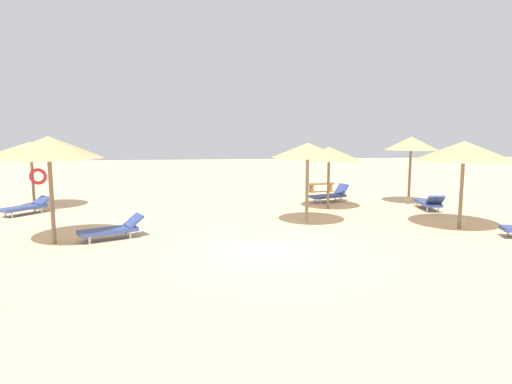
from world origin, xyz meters
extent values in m
plane|color=#DBBA8C|center=(0.00, 0.00, 0.00)|extent=(80.00, 80.00, 0.00)
cylinder|color=#75604C|center=(-8.85, 7.76, 1.22)|extent=(0.12, 0.12, 2.44)
cone|color=tan|center=(-8.85, 7.76, 2.58)|extent=(2.87, 2.87, 0.49)
torus|color=red|center=(-8.63, 7.76, 1.37)|extent=(0.71, 0.24, 0.70)
cylinder|color=#75604C|center=(3.51, 6.14, 1.08)|extent=(0.12, 0.12, 2.16)
cone|color=tan|center=(3.51, 6.14, 2.33)|extent=(2.63, 2.63, 0.55)
cylinder|color=#75604C|center=(6.76, 1.76, 1.20)|extent=(0.12, 0.12, 2.40)
cone|color=tan|center=(6.76, 1.76, 2.62)|extent=(3.12, 3.12, 0.64)
cylinder|color=#75604C|center=(-6.15, 1.48, 1.29)|extent=(0.12, 0.12, 2.59)
cone|color=tan|center=(-6.15, 1.48, 2.80)|extent=(2.98, 2.98, 0.63)
cylinder|color=#75604C|center=(7.45, 6.75, 1.27)|extent=(0.12, 0.12, 2.54)
cone|color=tan|center=(7.45, 6.75, 2.73)|extent=(2.29, 2.29, 0.58)
cylinder|color=#75604C|center=(1.80, 3.04, 1.23)|extent=(0.12, 0.12, 2.47)
cone|color=tan|center=(1.80, 3.04, 2.61)|extent=(2.48, 2.48, 0.50)
cube|color=#33478C|center=(-8.77, 6.35, 0.28)|extent=(1.55, 1.73, 0.12)
cube|color=#33478C|center=(-8.27, 6.98, 0.46)|extent=(0.83, 0.81, 0.32)
cylinder|color=silver|center=(-8.57, 6.95, 0.11)|extent=(0.06, 0.06, 0.22)
cylinder|color=silver|center=(-8.22, 6.68, 0.11)|extent=(0.06, 0.06, 0.22)
cylinder|color=silver|center=(-9.31, 6.01, 0.11)|extent=(0.06, 0.06, 0.22)
cylinder|color=silver|center=(-8.96, 5.74, 0.11)|extent=(0.06, 0.06, 0.22)
cube|color=#33478C|center=(4.01, 7.79, 0.28)|extent=(1.82, 1.20, 0.12)
cube|color=#33478C|center=(4.75, 8.07, 0.56)|extent=(0.59, 0.73, 0.49)
cylinder|color=silver|center=(4.49, 8.20, 0.11)|extent=(0.06, 0.06, 0.22)
cylinder|color=silver|center=(4.64, 7.79, 0.11)|extent=(0.06, 0.06, 0.22)
cylinder|color=silver|center=(3.37, 7.78, 0.11)|extent=(0.06, 0.06, 0.22)
cylinder|color=silver|center=(3.52, 7.37, 0.11)|extent=(0.06, 0.06, 0.22)
cylinder|color=silver|center=(7.64, 0.56, 0.11)|extent=(0.06, 0.06, 0.22)
cube|color=#33478C|center=(-4.68, 1.73, 0.28)|extent=(1.81, 1.32, 0.12)
cube|color=#33478C|center=(-3.96, 2.08, 0.51)|extent=(0.72, 0.79, 0.40)
cylinder|color=silver|center=(-4.24, 2.19, 0.11)|extent=(0.06, 0.06, 0.22)
cylinder|color=silver|center=(-4.04, 1.79, 0.11)|extent=(0.06, 0.06, 0.22)
cylinder|color=silver|center=(-5.31, 1.66, 0.11)|extent=(0.06, 0.06, 0.22)
cylinder|color=silver|center=(-5.12, 1.27, 0.11)|extent=(0.06, 0.06, 0.22)
cube|color=#33478C|center=(7.59, 5.35, 0.28)|extent=(0.90, 1.78, 0.12)
cube|color=#33478C|center=(7.46, 4.56, 0.52)|extent=(0.71, 0.56, 0.43)
cylinder|color=silver|center=(7.71, 4.72, 0.11)|extent=(0.06, 0.06, 0.22)
cylinder|color=silver|center=(7.28, 4.79, 0.11)|extent=(0.06, 0.06, 0.22)
cylinder|color=silver|center=(7.90, 5.90, 0.11)|extent=(0.06, 0.06, 0.22)
cylinder|color=silver|center=(7.47, 5.97, 0.11)|extent=(0.06, 0.06, 0.22)
cube|color=brown|center=(4.63, 11.13, 0.45)|extent=(1.55, 0.69, 0.08)
cube|color=brown|center=(4.09, 11.02, 0.21)|extent=(0.19, 0.38, 0.41)
cube|color=brown|center=(5.17, 11.24, 0.21)|extent=(0.19, 0.38, 0.41)
camera|label=1|loc=(-1.99, -11.72, 3.25)|focal=30.86mm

